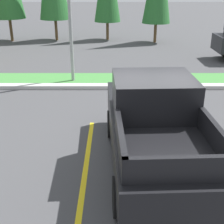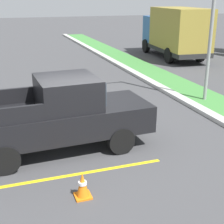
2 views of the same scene
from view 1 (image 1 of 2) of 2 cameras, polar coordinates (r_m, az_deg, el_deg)
name	(u,v)px [view 1 (image 1 of 2)]	position (r m, az deg, el deg)	size (l,w,h in m)	color
ground_plane	(147,151)	(8.00, 6.46, -7.17)	(120.00, 120.00, 0.00)	#424244
parking_line_near	(86,166)	(7.37, -4.87, -9.97)	(0.12, 4.80, 0.01)	yellow
parking_line_far	(217,166)	(7.75, 18.95, -9.48)	(0.12, 4.80, 0.01)	yellow
curb_strip	(134,86)	(12.53, 4.10, 4.78)	(56.00, 0.40, 0.15)	#B2B2AD
grass_median	(132,79)	(13.59, 3.79, 6.07)	(56.00, 1.80, 0.06)	#42843D
pickup_truck_main	(153,126)	(6.94, 7.72, -2.51)	(2.15, 5.31, 2.10)	black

